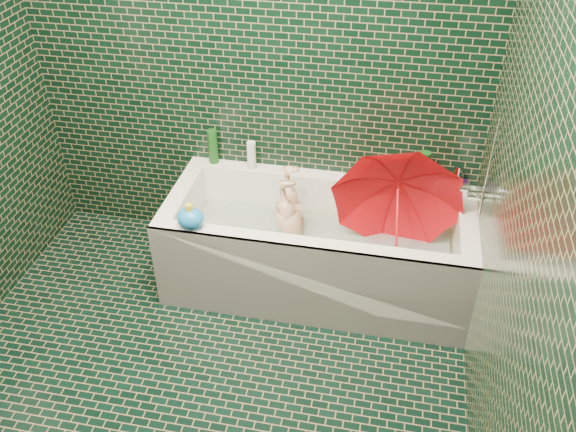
% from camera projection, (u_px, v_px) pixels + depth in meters
% --- Properties ---
extents(floor, '(2.80, 2.80, 0.00)m').
position_uv_depth(floor, '(189.00, 410.00, 2.92)').
color(floor, black).
rests_on(floor, ground).
extents(wall_back, '(2.80, 0.00, 2.80)m').
position_uv_depth(wall_back, '(252.00, 52.00, 3.29)').
color(wall_back, black).
rests_on(wall_back, floor).
extents(wall_right, '(0.00, 2.80, 2.80)m').
position_uv_depth(wall_right, '(535.00, 238.00, 1.97)').
color(wall_right, black).
rests_on(wall_right, floor).
extents(bathtub, '(1.70, 0.75, 0.55)m').
position_uv_depth(bathtub, '(317.00, 256.00, 3.52)').
color(bathtub, white).
rests_on(bathtub, floor).
extents(bath_mat, '(1.35, 0.47, 0.01)m').
position_uv_depth(bath_mat, '(317.00, 261.00, 3.56)').
color(bath_mat, green).
rests_on(bath_mat, bathtub).
extents(water, '(1.48, 0.53, 0.00)m').
position_uv_depth(water, '(318.00, 242.00, 3.48)').
color(water, silver).
rests_on(water, bathtub).
extents(faucet, '(0.18, 0.19, 0.55)m').
position_uv_depth(faucet, '(480.00, 189.00, 3.06)').
color(faucet, silver).
rests_on(faucet, wall_right).
extents(child, '(0.83, 0.32, 0.25)m').
position_uv_depth(child, '(293.00, 235.00, 3.51)').
color(child, tan).
rests_on(child, bathtub).
extents(umbrella, '(0.82, 0.80, 0.84)m').
position_uv_depth(umbrella, '(397.00, 217.00, 3.20)').
color(umbrella, red).
rests_on(umbrella, bathtub).
extents(soap_bottle_a, '(0.13, 0.13, 0.26)m').
position_uv_depth(soap_bottle_a, '(449.00, 188.00, 3.48)').
color(soap_bottle_a, white).
rests_on(soap_bottle_a, bathtub).
extents(soap_bottle_b, '(0.10, 0.10, 0.18)m').
position_uv_depth(soap_bottle_b, '(461.00, 191.00, 3.46)').
color(soap_bottle_b, '#441C6C').
rests_on(soap_bottle_b, bathtub).
extents(soap_bottle_c, '(0.18, 0.18, 0.18)m').
position_uv_depth(soap_bottle_c, '(452.00, 192.00, 3.45)').
color(soap_bottle_c, '#144615').
rests_on(soap_bottle_c, bathtub).
extents(bottle_right_tall, '(0.07, 0.07, 0.24)m').
position_uv_depth(bottle_right_tall, '(423.00, 171.00, 3.40)').
color(bottle_right_tall, '#144615').
rests_on(bottle_right_tall, bathtub).
extents(bottle_right_pump, '(0.05, 0.05, 0.17)m').
position_uv_depth(bottle_right_pump, '(457.00, 179.00, 3.40)').
color(bottle_right_pump, silver).
rests_on(bottle_right_pump, bathtub).
extents(bottle_left_tall, '(0.07, 0.07, 0.21)m').
position_uv_depth(bottle_left_tall, '(213.00, 146.00, 3.65)').
color(bottle_left_tall, '#144615').
rests_on(bottle_left_tall, bathtub).
extents(bottle_left_short, '(0.05, 0.05, 0.18)m').
position_uv_depth(bottle_left_short, '(251.00, 155.00, 3.60)').
color(bottle_left_short, white).
rests_on(bottle_left_short, bathtub).
extents(rubber_duck, '(0.11, 0.07, 0.09)m').
position_uv_depth(rubber_duck, '(408.00, 176.00, 3.50)').
color(rubber_duck, yellow).
rests_on(rubber_duck, bathtub).
extents(bath_toy, '(0.17, 0.15, 0.14)m').
position_uv_depth(bath_toy, '(190.00, 218.00, 3.14)').
color(bath_toy, blue).
rests_on(bath_toy, bathtub).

